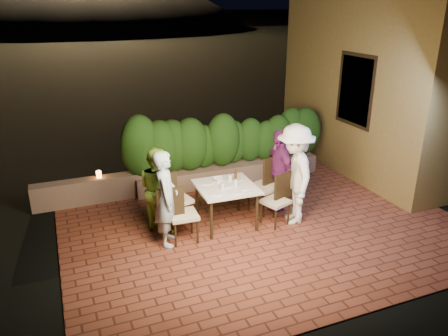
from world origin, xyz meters
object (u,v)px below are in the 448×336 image
dining_table (226,205)px  chair_left_back (176,199)px  beer_bottle (236,177)px  diner_purple (279,170)px  chair_left_front (183,214)px  chair_right_back (264,186)px  bowl (218,179)px  parapet_lamp (99,174)px  diner_green (158,189)px  diner_white (294,175)px  chair_right_front (275,200)px  diner_blue (166,199)px

dining_table → chair_left_back: 0.90m
beer_bottle → diner_purple: 1.02m
chair_left_front → chair_right_back: size_ratio=0.93×
bowl → parapet_lamp: bowl is taller
chair_left_back → diner_green: bearing=166.1°
chair_left_back → chair_right_back: chair_right_back is taller
diner_white → beer_bottle: bearing=-94.7°
diner_green → chair_left_front: bearing=-174.0°
chair_right_front → chair_right_back: (0.04, 0.54, 0.07)m
chair_left_back → diner_green: size_ratio=0.69×
chair_left_back → diner_blue: (-0.31, -0.54, 0.29)m
dining_table → diner_blue: 1.25m
bowl → diner_white: (1.20, -0.63, 0.14)m
chair_right_back → diner_green: (-2.01, 0.08, 0.23)m
dining_table → diner_purple: 1.28m
diner_blue → diner_white: diner_white is taller
bowl → parapet_lamp: bearing=141.0°
beer_bottle → parapet_lamp: beer_bottle is taller
chair_right_back → diner_blue: bearing=-6.7°
beer_bottle → bowl: size_ratio=1.43×
diner_blue → chair_left_front: bearing=-77.6°
diner_white → diner_purple: 0.60m
beer_bottle → diner_white: size_ratio=0.15×
parapet_lamp → diner_green: bearing=-62.1°
beer_bottle → chair_left_back: 1.12m
beer_bottle → bowl: (-0.22, 0.27, -0.11)m
chair_right_back → parapet_lamp: bearing=-49.7°
bowl → chair_right_back: (0.90, -0.07, -0.25)m
chair_left_front → diner_green: diner_green is taller
diner_green → parapet_lamp: bearing=8.0°
diner_purple → parapet_lamp: bearing=-115.4°
chair_right_front → diner_green: (-1.97, 0.62, 0.29)m
beer_bottle → chair_right_back: bearing=16.4°
chair_left_back → chair_right_back: 1.70m
dining_table → diner_purple: bearing=12.0°
beer_bottle → diner_green: 1.37m
diner_green → parapet_lamp: diner_green is taller
beer_bottle → chair_right_back: (0.68, 0.20, -0.36)m
chair_right_front → diner_green: diner_green is taller
chair_right_front → bowl: bearing=-55.7°
chair_right_front → parapet_lamp: bearing=-58.1°
beer_bottle → bowl: 0.37m
diner_blue → diner_green: bearing=15.8°
bowl → parapet_lamp: (-1.94, 1.57, -0.20)m
bowl → beer_bottle: bearing=-51.3°
dining_table → diner_white: 1.33m
chair_right_back → parapet_lamp: (-2.83, 1.64, 0.04)m
diner_blue → parapet_lamp: bearing=37.2°
bowl → chair_right_back: size_ratio=0.18×
diner_white → parapet_lamp: 3.85m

